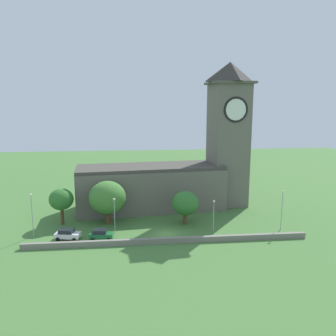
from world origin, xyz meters
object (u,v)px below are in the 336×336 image
streetlamp_west_mid (114,210)px  tree_riverside_east (61,199)px  streetlamp_east_mid (282,204)px  church (180,167)px  tree_churchyard (107,198)px  streetlamp_central (214,210)px  streetlamp_west_end (32,209)px  car_white (67,234)px  tree_by_tower (185,203)px  car_green (101,234)px

streetlamp_west_mid → tree_riverside_east: tree_riverside_east is taller
streetlamp_west_mid → streetlamp_east_mid: 30.94m
church → tree_churchyard: bearing=-147.8°
streetlamp_west_mid → church: bearing=47.3°
church → tree_riverside_east: (-24.52, -9.21, -4.24)m
church → streetlamp_east_mid: size_ratio=5.21×
streetlamp_central → tree_churchyard: 20.65m
streetlamp_west_end → tree_riverside_east: size_ratio=1.10×
church → tree_churchyard: size_ratio=4.61×
car_white → tree_by_tower: (21.53, 5.46, 3.29)m
streetlamp_west_mid → tree_riverside_east: size_ratio=0.93×
car_green → streetlamp_west_end: size_ratio=0.52×
church → car_white: (-22.13, -17.07, -8.33)m
car_white → streetlamp_west_mid: size_ratio=0.68×
streetlamp_west_mid → car_white: bearing=-167.0°
car_white → tree_churchyard: (6.49, 7.21, 4.38)m
streetlamp_west_end → tree_riverside_east: (3.83, 6.05, -0.17)m
church → streetlamp_east_mid: church is taller
car_white → tree_riverside_east: bearing=106.9°
car_white → streetlamp_west_mid: 9.03m
tree_riverside_east → church: bearing=20.6°
streetlamp_west_end → streetlamp_west_mid: 14.32m
streetlamp_west_end → car_white: bearing=-16.3°
car_white → streetlamp_central: bearing=1.9°
streetlamp_east_mid → tree_by_tower: (-17.47, 4.80, -0.78)m
tree_riverside_east → tree_churchyard: tree_churchyard is taller
tree_churchyard → car_white: bearing=-132.0°
tree_riverside_east → streetlamp_central: bearing=-13.8°
streetlamp_east_mid → tree_churchyard: tree_churchyard is taller
tree_by_tower → tree_churchyard: 15.18m
tree_by_tower → car_white: bearing=-165.8°
car_green → tree_by_tower: (15.71, 6.25, 3.28)m
church → tree_by_tower: size_ratio=5.99×
streetlamp_west_mid → tree_churchyard: 5.63m
streetlamp_east_mid → tree_riverside_east: size_ratio=1.06×
streetlamp_central → tree_churchyard: size_ratio=0.71×
car_white → tree_riverside_east: (-2.39, 7.86, 4.08)m
church → streetlamp_central: bearing=-76.2°
car_white → tree_by_tower: tree_by_tower is taller
church → tree_by_tower: 12.66m
streetlamp_west_mid → tree_churchyard: (-1.60, 5.34, 0.82)m
streetlamp_west_end → streetlamp_central: size_ratio=1.30×
tree_by_tower → church: bearing=87.0°
car_white → streetlamp_central: streetlamp_central is taller
streetlamp_west_end → streetlamp_west_mid: streetlamp_west_end is taller
streetlamp_central → streetlamp_east_mid: (12.90, -0.19, 0.87)m
car_green → streetlamp_west_mid: (2.27, 2.66, 3.54)m
car_green → streetlamp_east_mid: size_ratio=0.55×
streetlamp_west_mid → tree_riverside_east: 12.08m
church → car_green: size_ratio=9.53×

